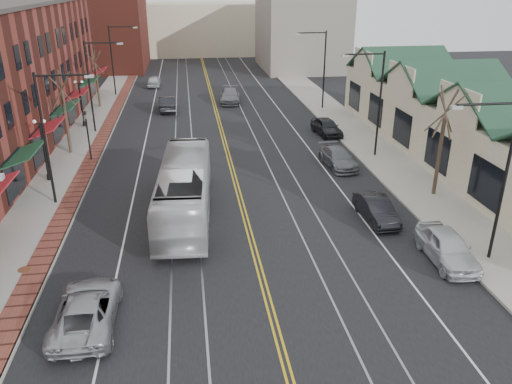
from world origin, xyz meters
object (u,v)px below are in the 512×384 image
object	(u,v)px
parked_car_a	(447,247)
parked_car_d	(327,127)
transit_bus	(185,189)
parked_car_b	(376,209)
parked_car_c	(338,158)
parked_suv	(87,309)

from	to	relation	value
parked_car_a	parked_car_d	size ratio (longest dim) A/B	1.03
transit_bus	parked_car_b	xyz separation A→B (m)	(10.95, -2.26, -0.97)
parked_car_c	parked_suv	bearing A→B (deg)	-137.05
transit_bus	parked_car_c	xyz separation A→B (m)	(11.37, 6.85, -0.98)
parked_car_a	parked_car_d	distance (m)	22.16
parked_car_b	parked_suv	bearing A→B (deg)	-155.42
transit_bus	parked_car_c	bearing A→B (deg)	-145.26
parked_suv	parked_car_d	size ratio (longest dim) A/B	1.16
transit_bus	parked_car_b	bearing A→B (deg)	172.02
parked_suv	parked_car_d	bearing A→B (deg)	-123.98
parked_car_b	parked_car_c	distance (m)	9.12
parked_suv	parked_car_c	xyz separation A→B (m)	(15.42, 16.69, -0.04)
parked_car_c	parked_car_d	size ratio (longest dim) A/B	1.05
parked_car_d	parked_car_a	bearing A→B (deg)	-96.91
parked_suv	parked_car_b	xyz separation A→B (m)	(15.00, 7.58, -0.03)
parked_car_b	parked_car_c	world-z (taller)	parked_car_b
parked_suv	parked_car_c	size ratio (longest dim) A/B	1.10
parked_car_a	parked_car_c	size ratio (longest dim) A/B	0.98
parked_suv	parked_car_b	distance (m)	16.81
transit_bus	parked_car_b	world-z (taller)	transit_bus
parked_car_b	parked_car_d	bearing A→B (deg)	81.82
parked_car_a	parked_car_c	distance (m)	14.09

